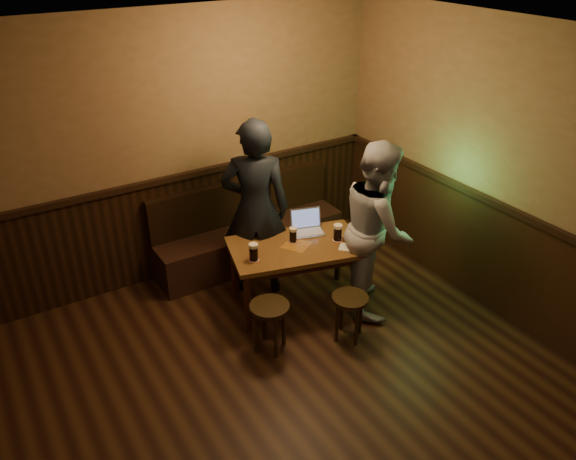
% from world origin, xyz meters
% --- Properties ---
extents(room, '(5.04, 6.04, 2.84)m').
position_xyz_m(room, '(0.00, 0.22, 1.20)').
color(room, black).
rests_on(room, ground).
extents(bench, '(2.20, 0.50, 0.95)m').
position_xyz_m(bench, '(0.84, 2.75, 0.31)').
color(bench, black).
rests_on(bench, ground).
extents(pub_table, '(1.44, 1.04, 0.70)m').
position_xyz_m(pub_table, '(0.84, 1.75, 0.60)').
color(pub_table, '#593319').
rests_on(pub_table, ground).
extents(stool_left, '(0.40, 0.40, 0.49)m').
position_xyz_m(stool_left, '(0.26, 1.28, 0.39)').
color(stool_left, black).
rests_on(stool_left, ground).
extents(stool_right, '(0.37, 0.37, 0.46)m').
position_xyz_m(stool_right, '(0.97, 1.03, 0.37)').
color(stool_right, black).
rests_on(stool_right, ground).
extents(pint_left, '(0.11, 0.11, 0.18)m').
position_xyz_m(pint_left, '(0.35, 1.72, 0.78)').
color(pint_left, '#982E12').
rests_on(pint_left, pub_table).
extents(pint_mid, '(0.10, 0.10, 0.15)m').
position_xyz_m(pint_mid, '(0.85, 1.82, 0.77)').
color(pint_mid, '#982E12').
rests_on(pint_mid, pub_table).
extents(pint_right, '(0.11, 0.11, 0.17)m').
position_xyz_m(pint_right, '(1.24, 1.62, 0.78)').
color(pint_right, '#982E12').
rests_on(pint_right, pub_table).
extents(laptop, '(0.38, 0.34, 0.22)m').
position_xyz_m(laptop, '(1.08, 1.93, 0.75)').
color(laptop, silver).
rests_on(laptop, pub_table).
extents(menu, '(0.26, 0.26, 0.00)m').
position_xyz_m(menu, '(1.26, 1.43, 0.69)').
color(menu, silver).
rests_on(menu, pub_table).
extents(person_suit, '(0.82, 0.74, 1.88)m').
position_xyz_m(person_suit, '(0.64, 2.21, 0.94)').
color(person_suit, black).
rests_on(person_suit, ground).
extents(person_grey, '(1.02, 1.07, 1.74)m').
position_xyz_m(person_grey, '(1.52, 1.36, 0.87)').
color(person_grey, '#99999E').
rests_on(person_grey, ground).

